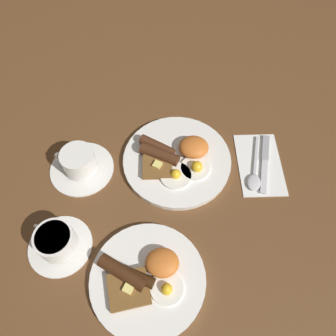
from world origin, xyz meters
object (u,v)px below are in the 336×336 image
(teacup_near, at_px, (79,163))
(spoon, at_px, (254,176))
(breakfast_plate_near, at_px, (177,159))
(teacup_far, at_px, (57,242))
(breakfast_plate_far, at_px, (146,278))
(knife, at_px, (265,160))

(teacup_near, xyz_separation_m, spoon, (-0.44, -0.01, -0.02))
(breakfast_plate_near, relative_size, teacup_near, 1.71)
(spoon, bearing_deg, teacup_far, -57.54)
(breakfast_plate_near, height_order, teacup_near, teacup_near)
(breakfast_plate_far, bearing_deg, knife, -130.25)
(breakfast_plate_far, bearing_deg, breakfast_plate_near, -98.38)
(teacup_far, bearing_deg, breakfast_plate_far, 164.36)
(breakfast_plate_far, xyz_separation_m, teacup_far, (0.20, -0.06, 0.01))
(breakfast_plate_near, xyz_separation_m, teacup_far, (0.25, 0.25, 0.01))
(teacup_near, bearing_deg, spoon, -178.91)
(teacup_far, relative_size, knife, 0.80)
(breakfast_plate_far, relative_size, teacup_near, 1.51)
(breakfast_plate_near, distance_m, breakfast_plate_far, 0.31)
(teacup_near, bearing_deg, breakfast_plate_far, 127.17)
(teacup_far, bearing_deg, knife, -150.79)
(breakfast_plate_near, bearing_deg, knife, -175.15)
(breakfast_plate_near, distance_m, teacup_near, 0.25)
(breakfast_plate_near, distance_m, teacup_far, 0.35)
(breakfast_plate_far, bearing_deg, teacup_near, -52.83)
(breakfast_plate_near, distance_m, knife, 0.23)
(breakfast_plate_near, bearing_deg, teacup_near, 9.84)
(breakfast_plate_near, xyz_separation_m, breakfast_plate_far, (0.04, 0.30, 0.00))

